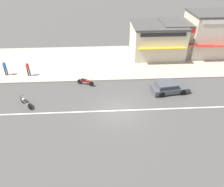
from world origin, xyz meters
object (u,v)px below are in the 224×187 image
at_px(motorcycle_1, 25,102).
at_px(shopfront_corner_warung, 183,37).
at_px(pedestrian_mid_kerb, 28,68).
at_px(shopfront_far_kios, 157,39).
at_px(hatchback_dark_grey_2, 168,87).
at_px(pedestrian_near_clock, 5,67).
at_px(shopfront_mid_block, 211,33).
at_px(motorcycle_0, 86,82).

height_order(motorcycle_1, shopfront_corner_warung, shopfront_corner_warung).
distance_m(pedestrian_mid_kerb, shopfront_far_kios, 16.51).
bearing_deg(motorcycle_1, hatchback_dark_grey_2, 6.60).
height_order(motorcycle_1, pedestrian_near_clock, pedestrian_near_clock).
bearing_deg(pedestrian_mid_kerb, hatchback_dark_grey_2, -15.10).
bearing_deg(motorcycle_1, shopfront_mid_block, 26.89).
bearing_deg(shopfront_corner_warung, pedestrian_near_clock, -166.18).
bearing_deg(hatchback_dark_grey_2, motorcycle_0, 167.76).
height_order(shopfront_corner_warung, shopfront_far_kios, shopfront_corner_warung).
bearing_deg(shopfront_corner_warung, pedestrian_mid_kerb, -163.50).
bearing_deg(pedestrian_near_clock, pedestrian_mid_kerb, -7.05).
distance_m(hatchback_dark_grey_2, shopfront_far_kios, 9.43).
xyz_separation_m(hatchback_dark_grey_2, pedestrian_near_clock, (-17.42, 4.32, 0.53)).
bearing_deg(motorcycle_1, shopfront_corner_warung, 31.89).
bearing_deg(pedestrian_near_clock, motorcycle_0, -15.46).
relative_size(motorcycle_1, pedestrian_mid_kerb, 0.95).
xyz_separation_m(hatchback_dark_grey_2, shopfront_far_kios, (0.79, 9.25, 1.64)).
distance_m(hatchback_dark_grey_2, pedestrian_mid_kerb, 15.35).
xyz_separation_m(motorcycle_1, shopfront_mid_block, (21.72, 11.02, 2.44)).
height_order(hatchback_dark_grey_2, shopfront_corner_warung, shopfront_corner_warung).
relative_size(pedestrian_mid_kerb, shopfront_mid_block, 0.26).
height_order(motorcycle_0, motorcycle_1, same).
bearing_deg(shopfront_mid_block, motorcycle_0, -155.04).
bearing_deg(shopfront_mid_block, pedestrian_mid_kerb, -166.61).
bearing_deg(shopfront_corner_warung, shopfront_far_kios, -173.11).
xyz_separation_m(motorcycle_0, shopfront_mid_block, (16.35, 7.61, 2.44)).
xyz_separation_m(pedestrian_near_clock, shopfront_far_kios, (18.21, 4.93, 1.11)).
distance_m(motorcycle_1, pedestrian_near_clock, 7.00).
bearing_deg(pedestrian_near_clock, shopfront_mid_block, 11.36).
xyz_separation_m(pedestrian_near_clock, pedestrian_mid_kerb, (2.60, -0.32, -0.03)).
bearing_deg(shopfront_corner_warung, hatchback_dark_grey_2, -114.38).
distance_m(hatchback_dark_grey_2, shopfront_corner_warung, 10.77).
bearing_deg(pedestrian_mid_kerb, shopfront_far_kios, 18.60).
xyz_separation_m(motorcycle_1, pedestrian_near_clock, (-3.69, 5.91, 0.69)).
xyz_separation_m(hatchback_dark_grey_2, pedestrian_mid_kerb, (-14.82, 4.00, 0.49)).
bearing_deg(shopfront_far_kios, pedestrian_near_clock, -164.85).
relative_size(pedestrian_near_clock, shopfront_mid_block, 0.27).
distance_m(motorcycle_1, shopfront_far_kios, 18.21).
height_order(pedestrian_mid_kerb, shopfront_mid_block, shopfront_mid_block).
xyz_separation_m(pedestrian_mid_kerb, shopfront_corner_warung, (19.21, 5.69, 1.20)).
distance_m(shopfront_corner_warung, shopfront_mid_block, 3.66).
bearing_deg(pedestrian_mid_kerb, shopfront_mid_block, 13.39).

